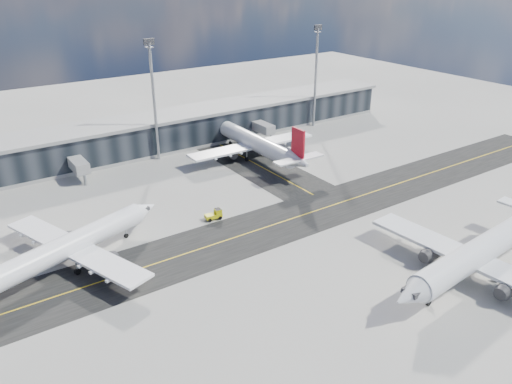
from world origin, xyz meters
TOP-DOWN VIEW (x-y plane):
  - ground at (0.00, 0.00)m, footprint 300.00×300.00m
  - taxiway_lanes at (3.91, 10.74)m, footprint 180.00×63.00m
  - terminal_concourse at (0.04, 54.93)m, footprint 152.00×19.80m
  - floodlight_masts at (0.00, 48.00)m, footprint 102.50×0.70m
  - airliner_af at (-32.18, 10.74)m, footprint 36.29×31.35m
  - airliner_redtail at (20.23, 34.70)m, footprint 34.21×40.22m
  - airliner_near at (20.23, -26.80)m, footprint 41.49×35.39m
  - baggage_tug at (-4.57, 12.09)m, footprint 3.34×1.99m
  - service_van at (26.13, 44.00)m, footprint 5.29×6.39m

SIDE VIEW (x-z plane):
  - ground at x=0.00m, z-range 0.00..0.00m
  - taxiway_lanes at x=3.91m, z-range -0.01..0.03m
  - service_van at x=26.13m, z-range 0.00..1.62m
  - baggage_tug at x=-4.57m, z-range 0.00..1.99m
  - airliner_af at x=-32.18m, z-range -1.88..9.19m
  - airliner_redtail at x=20.23m, z-range -2.03..9.93m
  - airliner_near at x=20.23m, z-range -2.08..10.20m
  - terminal_concourse at x=0.04m, z-range -0.31..8.49m
  - floodlight_masts at x=0.00m, z-range 1.16..30.06m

